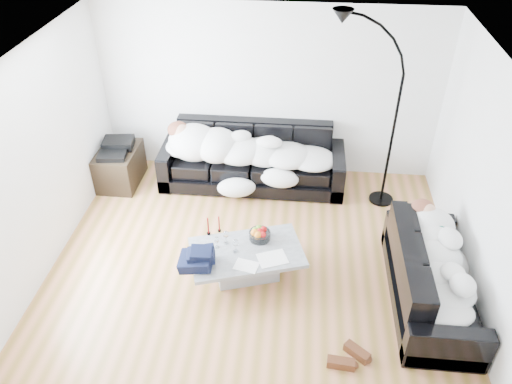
# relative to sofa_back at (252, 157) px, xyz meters

# --- Properties ---
(ground) EXTENTS (5.00, 5.00, 0.00)m
(ground) POSITION_rel_sofa_back_xyz_m (0.20, -1.80, -0.45)
(ground) COLOR olive
(ground) RESTS_ON ground
(wall_back) EXTENTS (5.00, 0.02, 2.60)m
(wall_back) POSITION_rel_sofa_back_xyz_m (0.20, 0.45, 0.85)
(wall_back) COLOR silver
(wall_back) RESTS_ON ground
(wall_left) EXTENTS (0.02, 4.50, 2.60)m
(wall_left) POSITION_rel_sofa_back_xyz_m (-2.30, -1.80, 0.85)
(wall_left) COLOR silver
(wall_left) RESTS_ON ground
(wall_right) EXTENTS (0.02, 4.50, 2.60)m
(wall_right) POSITION_rel_sofa_back_xyz_m (2.70, -1.80, 0.85)
(wall_right) COLOR silver
(wall_right) RESTS_ON ground
(ceiling) EXTENTS (5.00, 5.00, 0.00)m
(ceiling) POSITION_rel_sofa_back_xyz_m (0.20, -1.80, 2.15)
(ceiling) COLOR white
(ceiling) RESTS_ON ground
(sofa_back) EXTENTS (2.73, 0.95, 0.89)m
(sofa_back) POSITION_rel_sofa_back_xyz_m (0.00, 0.00, 0.00)
(sofa_back) COLOR black
(sofa_back) RESTS_ON ground
(sofa_right) EXTENTS (0.84, 1.96, 0.79)m
(sofa_right) POSITION_rel_sofa_back_xyz_m (2.26, -2.17, -0.05)
(sofa_right) COLOR black
(sofa_right) RESTS_ON ground
(sleeper_back) EXTENTS (2.31, 0.80, 0.46)m
(sleeper_back) POSITION_rel_sofa_back_xyz_m (0.00, -0.05, 0.20)
(sleeper_back) COLOR white
(sleeper_back) RESTS_ON sofa_back
(sleeper_right) EXTENTS (0.71, 1.68, 0.41)m
(sleeper_right) POSITION_rel_sofa_back_xyz_m (2.26, -2.17, 0.18)
(sleeper_right) COLOR white
(sleeper_right) RESTS_ON sofa_right
(teal_cushion) EXTENTS (0.42, 0.38, 0.20)m
(teal_cushion) POSITION_rel_sofa_back_xyz_m (2.20, -1.57, 0.27)
(teal_cushion) COLOR #0C5745
(teal_cushion) RESTS_ON sofa_right
(coffee_table) EXTENTS (1.49, 1.13, 0.38)m
(coffee_table) POSITION_rel_sofa_back_xyz_m (0.14, -1.98, -0.26)
(coffee_table) COLOR #939699
(coffee_table) RESTS_ON ground
(fruit_bowl) EXTENTS (0.27, 0.27, 0.16)m
(fruit_bowl) POSITION_rel_sofa_back_xyz_m (0.27, -1.75, 0.02)
(fruit_bowl) COLOR white
(fruit_bowl) RESTS_ON coffee_table
(wine_glass_a) EXTENTS (0.10, 0.10, 0.18)m
(wine_glass_a) POSITION_rel_sofa_back_xyz_m (-0.12, -1.87, 0.03)
(wine_glass_a) COLOR white
(wine_glass_a) RESTS_ON coffee_table
(wine_glass_b) EXTENTS (0.08, 0.08, 0.16)m
(wine_glass_b) POSITION_rel_sofa_back_xyz_m (-0.22, -1.96, 0.01)
(wine_glass_b) COLOR white
(wine_glass_b) RESTS_ON coffee_table
(wine_glass_c) EXTENTS (0.08, 0.08, 0.18)m
(wine_glass_c) POSITION_rel_sofa_back_xyz_m (0.01, -2.01, 0.03)
(wine_glass_c) COLOR white
(wine_glass_c) RESTS_ON coffee_table
(candle_left) EXTENTS (0.05, 0.05, 0.25)m
(candle_left) POSITION_rel_sofa_back_xyz_m (-0.36, -1.73, 0.06)
(candle_left) COLOR maroon
(candle_left) RESTS_ON coffee_table
(candle_right) EXTENTS (0.05, 0.05, 0.23)m
(candle_right) POSITION_rel_sofa_back_xyz_m (-0.24, -1.67, 0.05)
(candle_right) COLOR maroon
(candle_right) RESTS_ON coffee_table
(newspaper_a) EXTENTS (0.40, 0.36, 0.01)m
(newspaper_a) POSITION_rel_sofa_back_xyz_m (0.45, -2.09, -0.06)
(newspaper_a) COLOR silver
(newspaper_a) RESTS_ON coffee_table
(newspaper_b) EXTENTS (0.30, 0.24, 0.01)m
(newspaper_b) POSITION_rel_sofa_back_xyz_m (0.16, -2.24, -0.06)
(newspaper_b) COLOR silver
(newspaper_b) RESTS_ON coffee_table
(navy_jacket) EXTENTS (0.45, 0.39, 0.20)m
(navy_jacket) POSITION_rel_sofa_back_xyz_m (-0.37, -2.26, 0.12)
(navy_jacket) COLOR black
(navy_jacket) RESTS_ON coffee_table
(shoes) EXTENTS (0.55, 0.47, 0.11)m
(shoes) POSITION_rel_sofa_back_xyz_m (1.31, -3.12, -0.39)
(shoes) COLOR #472311
(shoes) RESTS_ON ground
(av_cabinet) EXTENTS (0.57, 0.82, 0.56)m
(av_cabinet) POSITION_rel_sofa_back_xyz_m (-2.01, -0.19, -0.17)
(av_cabinet) COLOR black
(av_cabinet) RESTS_ON ground
(stereo) EXTENTS (0.48, 0.39, 0.13)m
(stereo) POSITION_rel_sofa_back_xyz_m (-2.01, -0.19, 0.18)
(stereo) COLOR black
(stereo) RESTS_ON av_cabinet
(floor_lamp) EXTENTS (0.93, 0.54, 2.40)m
(floor_lamp) POSITION_rel_sofa_back_xyz_m (1.93, -0.28, 0.75)
(floor_lamp) COLOR black
(floor_lamp) RESTS_ON ground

